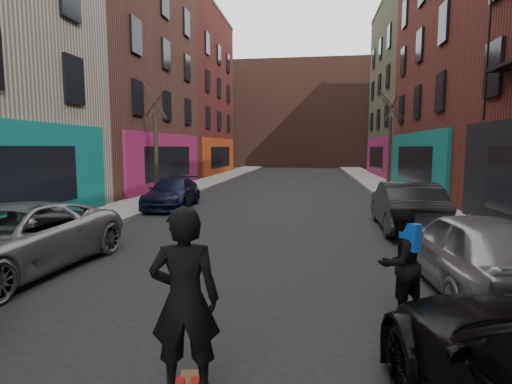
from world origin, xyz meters
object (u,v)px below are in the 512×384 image
(parked_left_end, at_px, (172,193))
(parked_right_end, at_px, (406,206))
(parked_right_far, at_px, (473,250))
(skateboarder, at_px, (185,300))
(tree_left_far, at_px, (155,133))
(parked_left_far, at_px, (11,240))
(tree_right_far, at_px, (390,133))
(pedestrian, at_px, (400,262))

(parked_left_end, relative_size, parked_right_end, 0.94)
(parked_right_far, bearing_deg, skateboarder, 39.10)
(parked_right_far, distance_m, skateboarder, 5.79)
(tree_left_far, height_order, parked_left_far, tree_left_far)
(tree_right_far, bearing_deg, tree_left_far, -154.18)
(tree_right_far, distance_m, parked_right_far, 17.74)
(parked_right_end, bearing_deg, parked_right_far, 91.36)
(parked_left_far, bearing_deg, parked_right_end, 36.42)
(parked_right_end, bearing_deg, parked_left_end, -19.78)
(parked_right_far, distance_m, parked_right_end, 5.54)
(tree_left_far, bearing_deg, parked_left_far, -82.30)
(skateboarder, bearing_deg, tree_left_far, -77.78)
(tree_left_far, distance_m, tree_right_far, 13.78)
(tree_left_far, distance_m, parked_left_end, 3.99)
(parked_left_far, distance_m, parked_right_end, 10.95)
(parked_left_far, xyz_separation_m, parked_left_end, (0.08, 9.46, -0.08))
(parked_left_far, height_order, pedestrian, pedestrian)
(skateboarder, height_order, pedestrian, skateboarder)
(parked_left_far, height_order, parked_right_end, parked_right_end)
(parked_left_end, relative_size, pedestrian, 2.62)
(tree_right_far, bearing_deg, skateboarder, -105.30)
(skateboarder, bearing_deg, tree_right_far, -116.17)
(parked_right_far, xyz_separation_m, skateboarder, (-4.25, -3.92, 0.33))
(parked_right_end, bearing_deg, skateboarder, 67.19)
(skateboarder, bearing_deg, pedestrian, -147.15)
(tree_left_far, distance_m, parked_left_far, 12.24)
(parked_right_end, distance_m, pedestrian, 7.11)
(parked_left_end, distance_m, pedestrian, 12.88)
(parked_right_far, xyz_separation_m, pedestrian, (-1.60, -1.39, 0.10))
(tree_left_far, bearing_deg, parked_left_end, -54.85)
(parked_right_end, bearing_deg, pedestrian, 78.38)
(tree_left_far, bearing_deg, pedestrian, -54.37)
(tree_right_far, relative_size, parked_left_end, 1.52)
(tree_left_far, distance_m, parked_right_end, 12.58)
(parked_left_end, relative_size, parked_right_far, 1.01)
(tree_right_far, bearing_deg, pedestrian, -99.63)
(tree_right_far, relative_size, parked_right_far, 1.53)
(tree_right_far, bearing_deg, parked_left_end, -141.99)
(tree_left_far, height_order, parked_left_end, tree_left_far)
(tree_right_far, relative_size, parked_right_end, 1.43)
(parked_left_end, bearing_deg, parked_right_far, -49.22)
(tree_right_far, relative_size, parked_left_far, 1.29)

